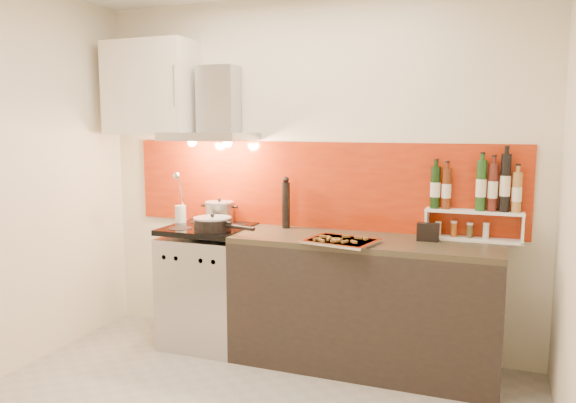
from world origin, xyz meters
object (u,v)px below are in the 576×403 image
at_px(pepper_mill, 286,203).
at_px(baking_tray, 341,241).
at_px(range_stove, 209,287).
at_px(counter, 364,303).
at_px(stock_pot, 219,212).
at_px(saute_pan, 213,224).

xyz_separation_m(pepper_mill, baking_tray, (0.54, -0.39, -0.17)).
xyz_separation_m(range_stove, counter, (1.20, 0.00, 0.01)).
height_order(stock_pot, saute_pan, stock_pot).
height_order(stock_pot, baking_tray, stock_pot).
bearing_deg(saute_pan, range_stove, 131.52).
height_order(range_stove, saute_pan, saute_pan).
distance_m(counter, baking_tray, 0.52).
bearing_deg(counter, baking_tray, -119.28).
height_order(range_stove, counter, range_stove).
distance_m(pepper_mill, baking_tray, 0.68).
distance_m(stock_pot, baking_tray, 1.15).
height_order(counter, stock_pot, stock_pot).
relative_size(range_stove, stock_pot, 4.09).
relative_size(range_stove, saute_pan, 1.77).
xyz_separation_m(counter, saute_pan, (-1.08, -0.14, 0.51)).
bearing_deg(counter, range_stove, -179.77).
relative_size(range_stove, baking_tray, 1.81).
xyz_separation_m(counter, pepper_mill, (-0.65, 0.19, 0.64)).
height_order(counter, saute_pan, saute_pan).
bearing_deg(pepper_mill, counter, -16.42).
bearing_deg(range_stove, stock_pot, 88.60).
bearing_deg(pepper_mill, baking_tray, -35.93).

